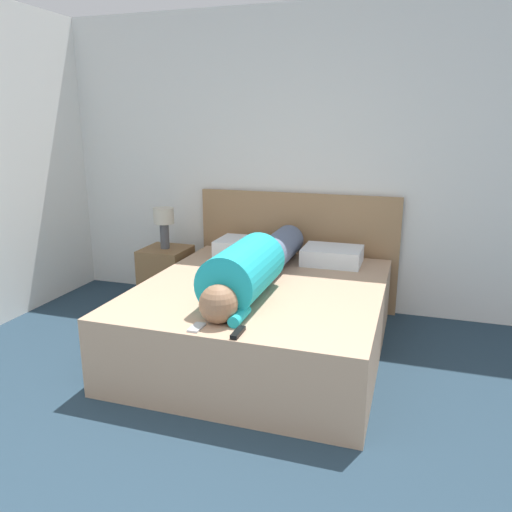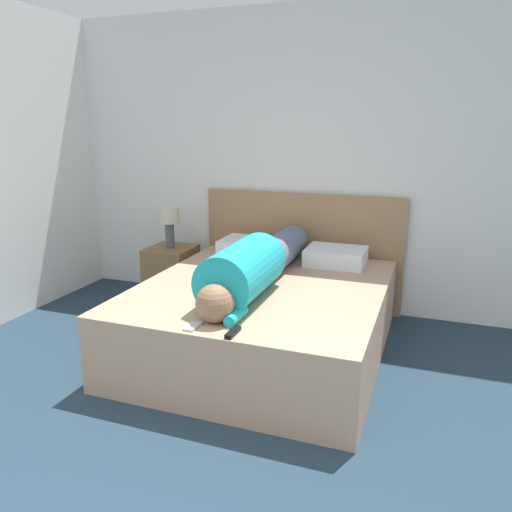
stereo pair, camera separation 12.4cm
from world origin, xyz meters
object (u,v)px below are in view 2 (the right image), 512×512
person_lying (255,266)px  bed (263,318)px  pillow_near_headboard (251,248)px  pillow_second (336,256)px  tv_remote (233,332)px  table_lamp (169,220)px  cell_phone (193,326)px  nightstand (172,276)px

person_lying → bed: bearing=66.9°
bed → pillow_near_headboard: pillow_near_headboard is taller
pillow_second → tv_remote: 1.60m
table_lamp → pillow_second: (1.50, 0.06, -0.21)m
person_lying → pillow_second: (0.42, 0.79, -0.09)m
table_lamp → cell_phone: (1.00, -1.51, -0.27)m
bed → person_lying: bearing=-113.1°
nightstand → table_lamp: 0.52m
table_lamp → cell_phone: bearing=-56.6°
table_lamp → pillow_second: table_lamp is taller
pillow_near_headboard → tv_remote: pillow_near_headboard is taller
pillow_second → person_lying: bearing=-117.9°
nightstand → bed: bearing=-30.1°
pillow_near_headboard → pillow_second: 0.74m
pillow_second → tv_remote: bearing=-99.0°
bed → person_lying: 0.43m
person_lying → cell_phone: size_ratio=13.63×
person_lying → pillow_second: person_lying is taller
bed → cell_phone: size_ratio=14.82×
tv_remote → cell_phone: 0.25m
nightstand → table_lamp: (0.00, -0.00, 0.52)m
bed → nightstand: size_ratio=3.54×
bed → nightstand: bearing=149.9°
tv_remote → pillow_near_headboard: bearing=107.3°
person_lying → tv_remote: bearing=-78.3°
bed → pillow_second: pillow_second is taller
table_lamp → tv_remote: table_lamp is taller
nightstand → table_lamp: size_ratio=1.48×
table_lamp → tv_remote: 1.99m
pillow_second → cell_phone: bearing=-107.7°
nightstand → cell_phone: bearing=-56.6°
bed → pillow_near_headboard: 0.86m
table_lamp → person_lying: 1.31m
nightstand → pillow_second: bearing=2.3°
cell_phone → bed: bearing=82.1°
bed → tv_remote: tv_remote is taller
nightstand → person_lying: person_lying is taller
nightstand → pillow_second: size_ratio=1.15×
bed → pillow_second: (0.38, 0.71, 0.33)m
pillow_second → tv_remote: size_ratio=3.16×
bed → tv_remote: bearing=-81.4°
table_lamp → pillow_near_headboard: bearing=4.6°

